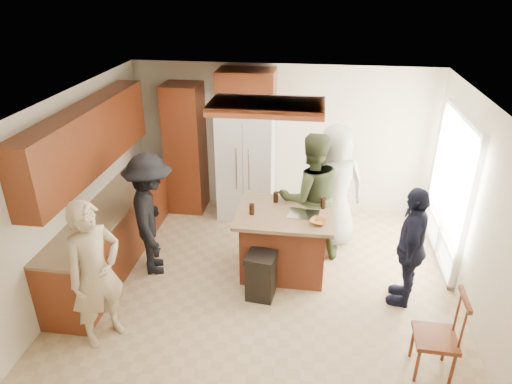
# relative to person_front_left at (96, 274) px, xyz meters

# --- Properties ---
(person_front_left) EXTENTS (0.74, 0.79, 1.74)m
(person_front_left) POSITION_rel_person_front_left_xyz_m (0.00, 0.00, 0.00)
(person_front_left) COLOR tan
(person_front_left) RESTS_ON ground
(person_behind_left) EXTENTS (1.04, 0.81, 1.90)m
(person_behind_left) POSITION_rel_person_front_left_xyz_m (2.24, 2.02, 0.08)
(person_behind_left) COLOR #303821
(person_behind_left) RESTS_ON ground
(person_behind_right) EXTENTS (1.03, 0.79, 1.88)m
(person_behind_right) POSITION_rel_person_front_left_xyz_m (2.58, 2.44, 0.07)
(person_behind_right) COLOR #9B9A93
(person_behind_right) RESTS_ON ground
(person_side_right) EXTENTS (0.70, 1.02, 1.59)m
(person_side_right) POSITION_rel_person_front_left_xyz_m (3.49, 1.14, -0.08)
(person_side_right) COLOR black
(person_side_right) RESTS_ON ground
(person_counter) EXTENTS (0.86, 1.23, 1.73)m
(person_counter) POSITION_rel_person_front_left_xyz_m (0.14, 1.36, -0.01)
(person_counter) COLOR black
(person_counter) RESTS_ON ground
(left_cabinetry) EXTENTS (0.64, 3.00, 2.30)m
(left_cabinetry) POSITION_rel_person_front_left_xyz_m (-0.54, 1.45, 0.08)
(left_cabinetry) COLOR maroon
(left_cabinetry) RESTS_ON ground
(back_wall_units) EXTENTS (1.80, 0.60, 2.45)m
(back_wall_units) POSITION_rel_person_front_left_xyz_m (0.37, 3.25, 0.51)
(back_wall_units) COLOR maroon
(back_wall_units) RESTS_ON ground
(refrigerator) EXTENTS (0.90, 0.76, 1.80)m
(refrigerator) POSITION_rel_person_front_left_xyz_m (1.15, 3.17, 0.03)
(refrigerator) COLOR white
(refrigerator) RESTS_ON ground
(kitchen_island) EXTENTS (1.28, 1.03, 0.93)m
(kitchen_island) POSITION_rel_person_front_left_xyz_m (1.92, 1.57, -0.40)
(kitchen_island) COLOR #A8492B
(kitchen_island) RESTS_ON ground
(island_items) EXTENTS (1.05, 0.70, 0.15)m
(island_items) POSITION_rel_person_front_left_xyz_m (2.15, 1.50, 0.09)
(island_items) COLOR silver
(island_items) RESTS_ON kitchen_island
(trash_bin) EXTENTS (0.41, 0.41, 0.63)m
(trash_bin) POSITION_rel_person_front_left_xyz_m (1.68, 0.96, -0.55)
(trash_bin) COLOR black
(trash_bin) RESTS_ON ground
(spindle_chair) EXTENTS (0.43, 0.43, 0.99)m
(spindle_chair) POSITION_rel_person_front_left_xyz_m (3.62, -0.02, -0.42)
(spindle_chair) COLOR maroon
(spindle_chair) RESTS_ON ground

